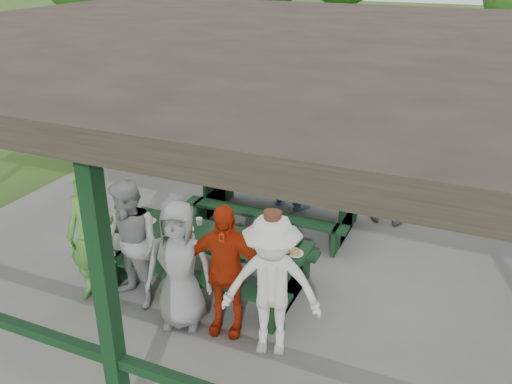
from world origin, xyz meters
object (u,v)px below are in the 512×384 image
at_px(picnic_table_far, 277,198).
at_px(contestant_white_fedora, 272,287).
at_px(contestant_grey_mid, 179,265).
at_px(farm_trailer, 299,96).
at_px(spectator_blue, 242,134).
at_px(spectator_grey, 386,179).
at_px(contestant_red, 224,270).
at_px(contestant_green, 91,238).
at_px(spectator_lblue, 292,160).
at_px(picnic_table_near, 211,253).
at_px(contestant_grey_left, 131,246).

distance_m(picnic_table_far, contestant_white_fedora, 3.16).
bearing_deg(contestant_grey_mid, farm_trailer, 81.93).
bearing_deg(spectator_blue, spectator_grey, -179.49).
bearing_deg(contestant_red, farm_trailer, 94.71).
relative_size(contestant_green, spectator_lblue, 1.04).
bearing_deg(spectator_grey, contestant_red, 75.80).
bearing_deg(picnic_table_near, spectator_grey, 58.53).
xyz_separation_m(picnic_table_far, contestant_green, (-1.37, -2.91, 0.43)).
distance_m(picnic_table_near, picnic_table_far, 2.01).
height_order(picnic_table_near, contestant_red, contestant_red).
bearing_deg(spectator_blue, farm_trailer, -71.00).
bearing_deg(contestant_grey_mid, picnic_table_near, 75.86).
relative_size(contestant_green, farm_trailer, 0.51).
bearing_deg(contestant_red, contestant_grey_left, 169.90).
bearing_deg(contestant_white_fedora, spectator_grey, 67.68).
bearing_deg(contestant_green, picnic_table_far, 55.94).
bearing_deg(contestant_grey_left, contestant_green, -152.20).
bearing_deg(picnic_table_far, contestant_grey_mid, -91.76).
distance_m(picnic_table_near, spectator_grey, 3.38).
xyz_separation_m(contestant_grey_left, spectator_lblue, (0.82, 3.58, 0.02)).
bearing_deg(contestant_grey_left, farm_trailer, 112.13).
distance_m(contestant_grey_mid, contestant_red, 0.56).
relative_size(contestant_green, contestant_grey_mid, 1.11).
relative_size(contestant_grey_left, spectator_blue, 0.88).
bearing_deg(picnic_table_far, picnic_table_near, -94.83).
xyz_separation_m(contestant_grey_left, farm_trailer, (-1.06, 9.23, -0.34)).
bearing_deg(contestant_white_fedora, farm_trailer, 92.84).
relative_size(picnic_table_near, contestant_green, 1.48).
bearing_deg(farm_trailer, contestant_grey_left, -94.39).
xyz_separation_m(spectator_blue, spectator_grey, (2.92, -0.60, -0.21)).
bearing_deg(picnic_table_near, spectator_lblue, 87.16).
bearing_deg(picnic_table_near, contestant_grey_left, -130.40).
bearing_deg(contestant_white_fedora, picnic_table_far, 95.52).
bearing_deg(spectator_blue, contestant_green, 101.70).
bearing_deg(spectator_grey, spectator_blue, -8.85).
xyz_separation_m(picnic_table_near, spectator_blue, (-1.16, 3.48, 0.48)).
height_order(contestant_red, spectator_lblue, spectator_lblue).
distance_m(picnic_table_near, contestant_white_fedora, 1.62).
bearing_deg(spectator_blue, spectator_lblue, 163.86).
distance_m(contestant_grey_left, spectator_lblue, 3.68).
bearing_deg(spectator_lblue, picnic_table_near, 102.21).
bearing_deg(picnic_table_near, farm_trailer, 101.69).
height_order(picnic_table_far, contestant_grey_mid, contestant_grey_mid).
bearing_deg(contestant_grey_left, contestant_grey_mid, 7.45).
height_order(picnic_table_far, spectator_blue, spectator_blue).
bearing_deg(spectator_blue, contestant_red, 124.80).
xyz_separation_m(picnic_table_far, spectator_lblue, (-0.03, 0.78, 0.40)).
height_order(spectator_lblue, spectator_blue, spectator_blue).
xyz_separation_m(picnic_table_near, contestant_red, (0.63, -0.81, 0.36)).
distance_m(contestant_grey_mid, spectator_lblue, 3.69).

